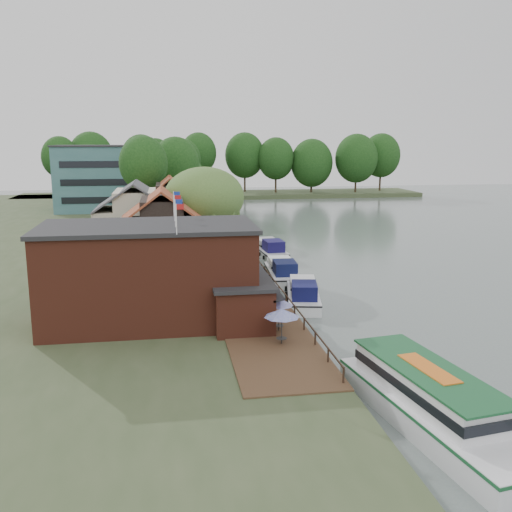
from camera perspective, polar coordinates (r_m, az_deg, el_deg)
name	(u,v)px	position (r m, az deg, el deg)	size (l,w,h in m)	color
ground	(353,319)	(46.88, 9.67, -6.27)	(260.00, 260.00, 0.00)	slate
land_bank	(49,246)	(79.88, -20.02, 0.96)	(50.00, 140.00, 1.00)	#384728
quay_deck	(239,281)	(54.24, -1.75, -2.50)	(6.00, 50.00, 0.10)	#47301E
quay_rail	(266,274)	(55.01, 0.97, -1.82)	(0.20, 49.00, 1.00)	black
pub	(177,272)	(42.29, -7.94, -1.63)	(20.00, 11.00, 7.30)	maroon
hotel_block	(125,177)	(112.65, -12.93, 7.66)	(25.40, 12.40, 12.30)	#38666B
cottage_a	(163,233)	(56.90, -9.32, 2.33)	(8.60, 7.60, 8.50)	black
cottage_b	(136,219)	(66.88, -11.89, 3.60)	(9.60, 8.60, 8.50)	beige
cottage_c	(170,210)	(75.73, -8.55, 4.62)	(7.60, 7.60, 8.50)	black
willow	(205,215)	(61.85, -5.16, 4.07)	(8.60, 8.60, 10.43)	#476B2D
umbrella_0	(282,326)	(37.44, 2.59, -7.04)	(2.35, 2.35, 2.38)	#1C2B9C
umbrella_1	(279,314)	(39.90, 2.29, -5.85)	(2.02, 2.02, 2.38)	navy
umbrella_2	(262,302)	(42.84, 0.57, -4.61)	(2.42, 2.42, 2.38)	navy
umbrella_3	(257,289)	(46.44, 0.11, -3.33)	(2.38, 2.38, 2.38)	navy
umbrella_4	(245,279)	(49.74, -1.08, -2.33)	(2.28, 2.28, 2.38)	navy
umbrella_5	(247,274)	(51.45, -0.88, -1.86)	(2.14, 2.14, 2.38)	navy
cruiser_0	(303,291)	(50.40, 4.74, -3.51)	(3.10, 9.59, 2.31)	white
cruiser_1	(282,269)	(58.67, 2.63, -1.30)	(3.16, 9.79, 2.37)	white
cruiser_2	(270,247)	(70.47, 1.38, 0.89)	(3.16, 9.79, 2.37)	silver
tour_boat	(435,400)	(30.53, 17.45, -13.62)	(3.88, 13.74, 3.00)	silver
swan	(364,377)	(35.57, 10.75, -11.83)	(0.44, 0.44, 0.44)	white
bank_tree_0	(144,185)	(82.64, -11.12, 6.97)	(6.80, 6.80, 13.85)	#143811
bank_tree_1	(176,181)	(91.01, -8.00, 7.44)	(7.43, 7.43, 13.74)	#143811
bank_tree_2	(184,186)	(99.91, -7.25, 6.99)	(7.22, 7.22, 10.88)	#143811
bank_tree_3	(156,172)	(120.38, -9.92, 8.32)	(6.42, 6.42, 13.59)	#143811
bank_tree_4	(183,170)	(128.47, -7.28, 8.56)	(7.83, 7.83, 13.45)	#143811
bank_tree_5	(155,173)	(134.97, -10.10, 8.17)	(6.89, 6.89, 11.39)	#143811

